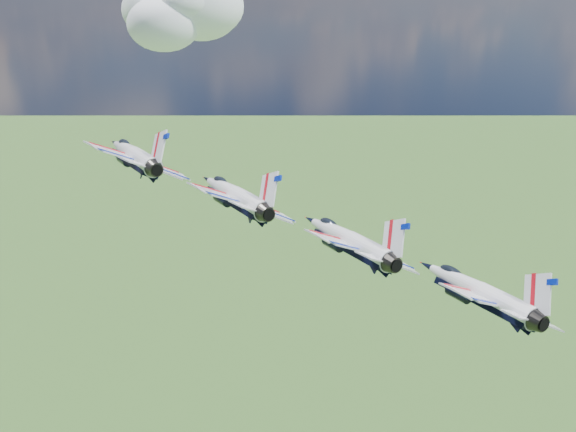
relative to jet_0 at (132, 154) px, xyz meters
name	(u,v)px	position (x,y,z in m)	size (l,w,h in m)	color
cloud_far	(182,15)	(56.90, 194.66, 5.47)	(57.34, 45.05, 22.53)	white
jet_0	(132,154)	(0.00, 0.00, 0.00)	(10.76, 15.94, 4.76)	white
jet_1	(233,194)	(8.16, -9.48, -2.82)	(10.76, 15.94, 4.76)	silver
jet_2	(347,239)	(16.32, -18.96, -5.65)	(10.76, 15.94, 4.76)	white
jet_3	(476,290)	(24.48, -28.45, -8.47)	(10.76, 15.94, 4.76)	white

